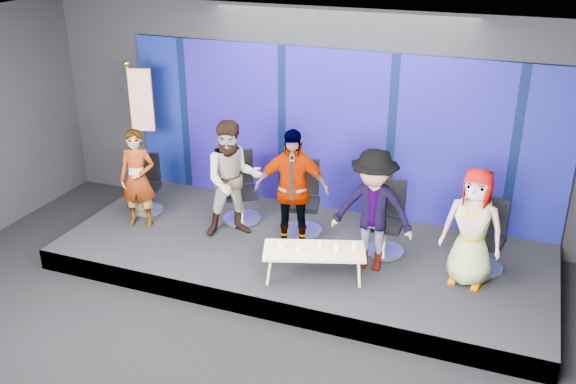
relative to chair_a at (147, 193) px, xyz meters
name	(u,v)px	position (x,y,z in m)	size (l,w,h in m)	color
ground	(228,367)	(2.78, -2.74, -0.61)	(10.00, 10.00, 0.00)	black
room_walls	(219,169)	(2.78, -2.74, 1.82)	(10.02, 8.02, 3.51)	black
riser	(303,255)	(2.78, -0.24, -0.46)	(7.00, 3.00, 0.30)	black
backdrop	(335,132)	(2.78, 1.21, 0.99)	(7.00, 0.08, 2.60)	#06164D
chair_a	(147,193)	(0.00, 0.00, 0.00)	(0.65, 0.65, 0.95)	silver
panelist_a	(138,179)	(0.18, -0.47, 0.46)	(0.56, 0.37, 1.53)	black
chair_b	(241,198)	(1.55, 0.27, 0.05)	(0.85, 0.85, 1.10)	silver
panelist_b	(233,179)	(1.67, -0.23, 0.58)	(0.86, 0.67, 1.77)	black
chair_c	(303,209)	(2.60, 0.22, 0.05)	(0.75, 0.75, 1.10)	silver
panelist_c	(292,190)	(2.61, -0.28, 0.58)	(1.05, 0.44, 1.79)	black
chair_d	(386,230)	(3.91, 0.04, 0.03)	(0.60, 0.60, 1.05)	silver
panelist_d	(373,211)	(3.83, -0.45, 0.54)	(1.10, 0.63, 1.70)	black
chair_e	(486,247)	(5.29, 0.09, 0.01)	(0.63, 0.63, 0.98)	silver
panelist_e	(473,228)	(5.11, -0.38, 0.49)	(0.78, 0.51, 1.59)	black
coffee_table	(314,252)	(3.20, -0.98, 0.07)	(1.44, 0.96, 0.41)	tan
mug_a	(281,245)	(2.78, -1.12, 0.15)	(0.08, 0.08, 0.09)	silver
mug_b	(299,249)	(3.04, -1.13, 0.14)	(0.07, 0.07, 0.09)	silver
mug_c	(320,244)	(3.25, -0.89, 0.14)	(0.07, 0.07, 0.08)	silver
mug_d	(337,247)	(3.48, -0.89, 0.14)	(0.08, 0.08, 0.09)	silver
mug_e	(354,246)	(3.68, -0.77, 0.15)	(0.08, 0.08, 0.10)	silver
flag_stand	(139,127)	(-0.36, 0.49, 0.93)	(0.53, 0.31, 2.34)	black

